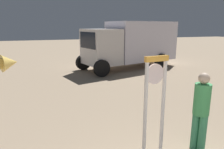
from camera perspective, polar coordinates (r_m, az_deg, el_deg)
standing_clock at (r=4.10m, az=11.53°, el=-6.22°), size 0.50×0.14×2.10m
person_near_clock at (r=4.78m, az=23.07°, el=-8.48°), size 0.33×0.33×1.72m
box_truck_near at (r=13.44m, az=5.64°, el=8.62°), size 6.71×3.86×2.89m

